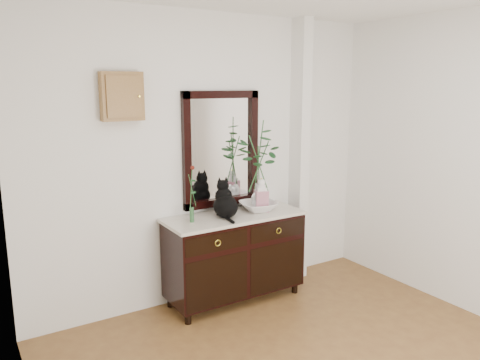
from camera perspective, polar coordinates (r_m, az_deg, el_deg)
wall_back at (r=4.44m, az=-3.49°, el=2.52°), size 3.60×0.04×2.70m
pilaster at (r=4.93m, az=7.25°, el=3.35°), size 0.12×0.20×2.70m
sideboard at (r=4.50m, az=-0.68°, el=-8.87°), size 1.33×0.52×0.82m
wall_mirror at (r=4.46m, az=-2.29°, el=3.75°), size 0.80×0.06×1.10m
key_cabinet at (r=4.02m, az=-14.19°, el=9.85°), size 0.35×0.10×0.40m
cat at (r=4.26m, az=-1.77°, el=-2.31°), size 0.28×0.33×0.35m
lotus_bowl at (r=4.53m, az=2.26°, el=-3.21°), size 0.40×0.40×0.09m
vase_branches at (r=4.44m, az=2.30°, el=1.92°), size 0.54×0.54×0.87m
bud_vase_rose at (r=4.12m, az=-5.95°, el=-1.66°), size 0.08×0.08×0.52m
ginger_jar at (r=4.47m, az=2.61°, el=-1.79°), size 0.16×0.16×0.33m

